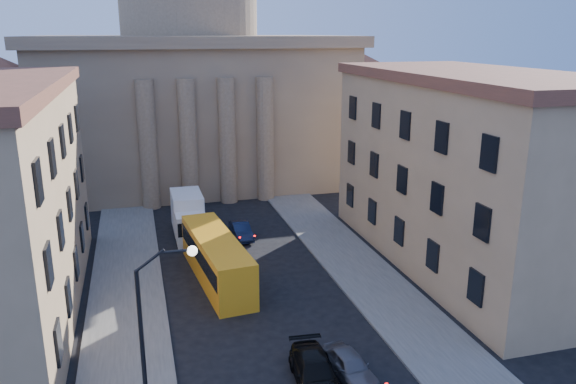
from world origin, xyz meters
name	(u,v)px	position (x,y,z in m)	size (l,w,h in m)	color
sidewalk_left	(127,328)	(-8.50, 18.00, 0.07)	(5.00, 60.00, 0.15)	#56544F
sidewalk_right	(384,294)	(8.50, 18.00, 0.07)	(5.00, 60.00, 0.15)	#56544F
church	(193,80)	(0.00, 55.47, 11.88)	(68.02, 28.76, 36.60)	#7A624B
building_right	(470,169)	(17.00, 22.00, 7.42)	(11.60, 26.60, 14.70)	tan
street_lamp	(154,328)	(-6.97, 8.00, 5.29)	(2.62, 0.44, 8.83)	black
car_right_mid	(315,372)	(0.80, 9.58, 0.74)	(2.08, 5.12, 1.49)	black
car_right_far	(350,366)	(2.75, 9.72, 0.70)	(1.66, 4.12, 1.40)	#525257
car_right_distant	(241,231)	(1.17, 31.60, 0.69)	(1.46, 4.18, 1.38)	black
city_bus	(216,257)	(-2.15, 23.57, 1.76)	(3.83, 11.84, 3.28)	#FFA61C
box_truck	(188,216)	(-3.15, 33.66, 1.70)	(2.62, 6.56, 3.60)	silver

